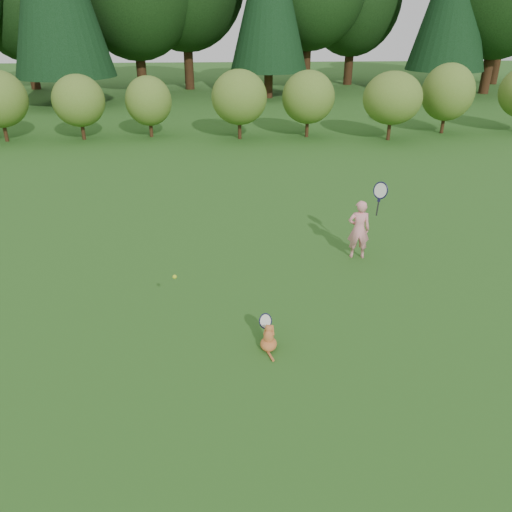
{
  "coord_description": "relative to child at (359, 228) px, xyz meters",
  "views": [
    {
      "loc": [
        -0.32,
        -6.89,
        4.41
      ],
      "look_at": [
        0.2,
        0.8,
        0.7
      ],
      "focal_mm": 35.0,
      "sensor_mm": 36.0,
      "label": 1
    }
  ],
  "objects": [
    {
      "name": "child",
      "position": [
        0.0,
        0.0,
        0.0
      ],
      "size": [
        0.7,
        0.46,
        1.8
      ],
      "rotation": [
        0.0,
        0.0,
        3.02
      ],
      "color": "pink",
      "rests_on": "ground"
    },
    {
      "name": "cat",
      "position": [
        -2.07,
        -2.96,
        -0.42
      ],
      "size": [
        0.34,
        0.61,
        0.56
      ],
      "rotation": [
        0.0,
        0.0,
        -0.18
      ],
      "color": "#B46022",
      "rests_on": "ground"
    },
    {
      "name": "shrub_row",
      "position": [
        -2.34,
        10.93,
        0.77
      ],
      "size": [
        28.0,
        3.0,
        2.8
      ],
      "primitive_type": null,
      "color": "#527123",
      "rests_on": "ground"
    },
    {
      "name": "tennis_ball",
      "position": [
        -3.44,
        -2.21,
        0.21
      ],
      "size": [
        0.07,
        0.07,
        0.07
      ],
      "color": "#C3D118",
      "rests_on": "ground"
    },
    {
      "name": "ground",
      "position": [
        -2.34,
        -2.07,
        -0.63
      ],
      "size": [
        100.0,
        100.0,
        0.0
      ],
      "primitive_type": "plane",
      "color": "#205317",
      "rests_on": "ground"
    }
  ]
}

